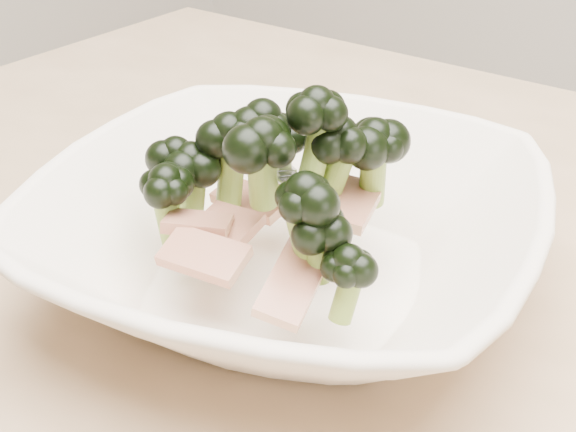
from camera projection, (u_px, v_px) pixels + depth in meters
name	position (u px, v px, depth m)	size (l,w,h in m)	color
broccoli_dish	(287.00, 227.00, 0.48)	(0.37, 0.37, 0.13)	white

